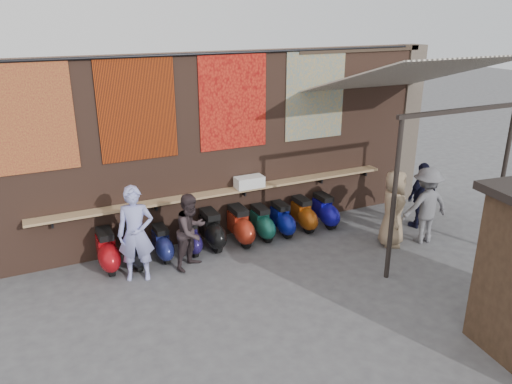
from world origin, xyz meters
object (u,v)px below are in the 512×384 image
scooter_stool_2 (162,244)px  scooter_stool_4 (212,230)px  shelf_box (249,182)px  scooter_stool_7 (282,219)px  scooter_stool_1 (134,247)px  scooter_stool_3 (190,238)px  scooter_stool_8 (303,214)px  scooter_stool_9 (325,211)px  scooter_stool_5 (240,226)px  shopper_tan (393,208)px  shopper_grey (426,205)px  shopper_navy (422,195)px  diner_left (136,234)px  scooter_stool_6 (262,223)px  diner_right (191,231)px  scooter_stool_0 (107,251)px

scooter_stool_2 → scooter_stool_4: scooter_stool_4 is taller
shelf_box → scooter_stool_7: size_ratio=0.83×
scooter_stool_1 → scooter_stool_3: (1.17, 0.04, -0.06)m
scooter_stool_8 → scooter_stool_9: (0.56, -0.03, 0.00)m
scooter_stool_4 → scooter_stool_5: 0.64m
scooter_stool_3 → shopper_tan: (4.04, -1.49, 0.49)m
scooter_stool_7 → shopper_grey: bearing=-32.4°
scooter_stool_5 → scooter_stool_8: size_ratio=1.08×
scooter_stool_1 → shopper_navy: size_ratio=0.55×
scooter_stool_7 → shopper_grey: 3.13m
scooter_stool_2 → shopper_navy: shopper_navy is taller
scooter_stool_3 → shopper_navy: 5.39m
shopper_navy → scooter_stool_1: bearing=-18.5°
shopper_tan → diner_left: bearing=121.2°
scooter_stool_8 → shopper_grey: 2.69m
scooter_stool_1 → shopper_grey: 6.17m
scooter_stool_1 → scooter_stool_3: 1.17m
scooter_stool_5 → scooter_stool_6: 0.54m
scooter_stool_1 → scooter_stool_4: size_ratio=1.00×
diner_right → shopper_navy: 5.44m
scooter_stool_7 → shopper_tan: size_ratio=0.46×
scooter_stool_1 → scooter_stool_2: bearing=0.8°
scooter_stool_5 → scooter_stool_6: scooter_stool_5 is taller
scooter_stool_8 → diner_left: (-3.95, -0.60, 0.55)m
scooter_stool_7 → scooter_stool_4: bearing=178.2°
scooter_stool_0 → scooter_stool_8: scooter_stool_0 is taller
scooter_stool_1 → shopper_navy: bearing=-8.7°
scooter_stool_4 → shopper_navy: bearing=-12.4°
scooter_stool_2 → diner_left: bearing=-137.6°
scooter_stool_3 → shopper_navy: shopper_navy is taller
scooter_stool_4 → shopper_grey: size_ratio=0.50×
scooter_stool_0 → scooter_stool_5: (2.81, -0.02, 0.00)m
scooter_stool_9 → shopper_tan: bearing=-63.1°
shelf_box → shopper_grey: shopper_grey is taller
shopper_tan → shopper_navy: bearing=-28.2°
scooter_stool_5 → shopper_tan: shopper_tan is taller
scooter_stool_4 → scooter_stool_5: scooter_stool_4 is taller
scooter_stool_9 → scooter_stool_2: bearing=-179.9°
shelf_box → scooter_stool_3: (-1.50, -0.31, -0.90)m
shopper_navy → scooter_stool_5: bearing=-23.4°
scooter_stool_4 → shopper_navy: size_ratio=0.55×
scooter_stool_3 → scooter_stool_9: scooter_stool_9 is taller
scooter_stool_5 → shopper_tan: (2.91, -1.47, 0.43)m
scooter_stool_1 → shopper_tan: size_ratio=0.51×
scooter_stool_3 → scooter_stool_5: bearing=-1.2°
shelf_box → diner_left: bearing=-161.7°
scooter_stool_3 → scooter_stool_7: (2.15, -0.02, 0.02)m
diner_right → shopper_tan: (4.19, -0.90, 0.07)m
scooter_stool_2 → scooter_stool_3: (0.60, 0.03, -0.00)m
shopper_grey → scooter_stool_0: bearing=-8.0°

